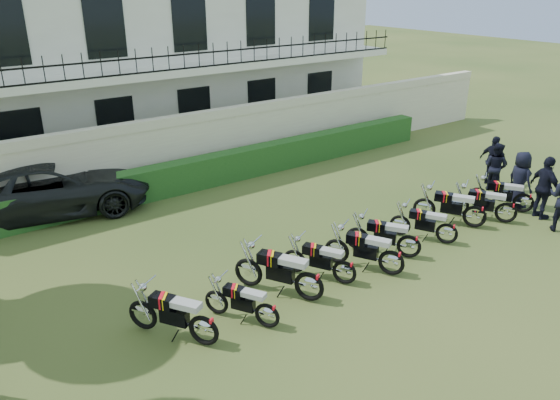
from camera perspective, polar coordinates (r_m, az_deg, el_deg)
The scene contains 19 objects.
ground at distance 12.82m, azimuth 6.68°, elevation -8.16°, with size 100.00×100.00×0.00m, color #354D1F.
perimeter_wall at distance 18.52m, azimuth -10.03°, elevation 5.37°, with size 30.00×0.35×2.30m.
hedge at distance 18.48m, azimuth -6.01°, elevation 3.38°, with size 18.00×0.60×1.00m, color #1B491A.
building at distance 23.42m, azimuth -17.21°, elevation 14.65°, with size 20.40×9.60×7.40m.
motorcycle_0 at distance 10.49m, azimuth -8.00°, elevation -12.65°, with size 1.14×1.73×1.08m.
motorcycle_1 at distance 10.90m, azimuth -1.34°, elevation -11.40°, with size 0.91×1.51×0.92m.
motorcycle_2 at distance 11.67m, azimuth 3.08°, elevation -8.30°, with size 1.15×1.90×1.16m.
motorcycle_3 at distance 12.38m, azimuth 6.78°, elevation -6.94°, with size 0.95×1.62×0.98m.
motorcycle_4 at distance 12.88m, azimuth 11.62°, elevation -5.83°, with size 1.03×1.78×1.07m.
motorcycle_5 at distance 13.74m, azimuth 13.38°, elevation -4.19°, with size 1.13×1.63×1.03m.
motorcycle_6 at distance 14.72m, azimuth 17.10°, elevation -2.87°, with size 0.95×1.61×0.98m.
motorcycle_7 at distance 15.88m, azimuth 19.73°, elevation -1.12°, with size 1.10×1.78×1.09m.
motorcycle_8 at distance 16.52m, azimuth 22.61°, elevation -0.76°, with size 1.03×1.67×1.03m.
motorcycle_9 at distance 17.45m, azimuth 24.15°, elevation 0.18°, with size 1.05×1.63×1.01m.
suv at distance 17.18m, azimuth -22.97°, elevation 1.18°, with size 2.61×5.65×1.57m, color black.
officer_2 at distance 17.16m, azimuth 25.94°, elevation 1.14°, with size 1.08×0.45×1.85m, color black.
officer_3 at distance 17.75m, azimuth 23.77°, elevation 1.97°, with size 0.84×0.55×1.73m, color black.
officer_4 at distance 18.90m, azimuth 21.58°, elevation 3.26°, with size 0.77×0.60×1.59m, color black.
officer_5 at distance 19.39m, azimuth 21.40°, elevation 3.85°, with size 0.97×0.40×1.65m, color black.
Camera 1 is at (-7.62, -8.02, 6.49)m, focal length 35.00 mm.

